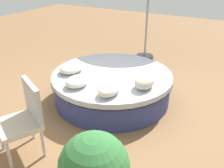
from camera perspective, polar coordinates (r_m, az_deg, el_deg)
name	(u,v)px	position (r m, az deg, el deg)	size (l,w,h in m)	color
ground_plane	(112,99)	(4.63, 0.00, -3.44)	(16.00, 16.00, 0.00)	olive
round_bed	(112,86)	(4.50, 0.00, -0.51)	(2.12, 2.12, 0.52)	navy
throw_pillow_0	(72,68)	(4.48, -9.23, 3.70)	(0.48, 0.37, 0.16)	beige
throw_pillow_1	(77,81)	(3.97, -7.97, 0.61)	(0.41, 0.33, 0.16)	silver
throw_pillow_2	(109,89)	(3.68, -0.58, -1.16)	(0.45, 0.29, 0.17)	silver
throw_pillow_3	(145,82)	(3.90, 7.46, 0.54)	(0.43, 0.29, 0.20)	beige
patio_chair	(25,115)	(3.36, -19.22, -6.70)	(0.68, 0.69, 0.98)	#B7B7BC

